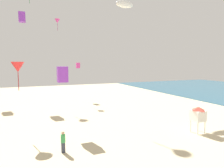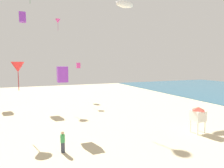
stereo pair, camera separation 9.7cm
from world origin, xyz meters
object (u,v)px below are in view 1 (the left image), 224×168
at_px(kite_red_delta, 18,67).
at_px(kite_purple_box_2, 62,74).
at_px(kite_flyer, 63,141).
at_px(kite_white_parafoil, 125,4).
at_px(kite_magenta_box, 78,65).
at_px(kite_purple_box, 22,17).
at_px(lifeguard_stand, 198,114).
at_px(kite_magenta_delta, 57,21).

distance_m(kite_red_delta, kite_purple_box_2, 4.16).
relative_size(kite_flyer, kite_white_parafoil, 0.58).
bearing_deg(kite_flyer, kite_white_parafoil, -59.52).
distance_m(kite_magenta_box, kite_white_parafoil, 13.88).
xyz_separation_m(kite_white_parafoil, kite_purple_box, (-14.16, 10.68, -0.81)).
height_order(lifeguard_stand, kite_magenta_delta, kite_magenta_delta).
height_order(kite_white_parafoil, kite_purple_box, kite_white_parafoil).
distance_m(kite_flyer, lifeguard_stand, 12.72).
height_order(kite_magenta_box, kite_white_parafoil, kite_white_parafoil).
height_order(lifeguard_stand, kite_magenta_box, kite_magenta_box).
height_order(kite_red_delta, kite_purple_box, kite_purple_box).
bearing_deg(lifeguard_stand, kite_purple_box, 129.34).
height_order(lifeguard_stand, kite_white_parafoil, kite_white_parafoil).
distance_m(kite_purple_box, kite_purple_box_2, 20.33).
bearing_deg(kite_magenta_delta, kite_purple_box_2, -96.27).
xyz_separation_m(lifeguard_stand, kite_purple_box, (-15.78, 23.48, 12.80)).
bearing_deg(kite_red_delta, kite_white_parafoil, 23.06).
height_order(kite_flyer, kite_white_parafoil, kite_white_parafoil).
distance_m(kite_flyer, kite_red_delta, 8.72).
height_order(kite_magenta_box, kite_red_delta, kite_magenta_box).
xyz_separation_m(kite_magenta_box, kite_magenta_delta, (-3.07, 3.47, 8.50)).
xyz_separation_m(kite_magenta_box, kite_purple_box_2, (-5.26, -16.41, -0.79)).
bearing_deg(kite_purple_box_2, kite_red_delta, 164.79).
distance_m(kite_white_parafoil, kite_purple_box_2, 15.87).
bearing_deg(kite_magenta_delta, lifeguard_stand, -69.25).
relative_size(lifeguard_stand, kite_purple_box_2, 1.67).
distance_m(lifeguard_stand, kite_magenta_delta, 30.30).
relative_size(kite_flyer, kite_magenta_box, 1.61).
bearing_deg(lifeguard_stand, kite_white_parafoil, 102.67).
relative_size(kite_red_delta, kite_purple_box, 1.63).
relative_size(kite_white_parafoil, kite_purple_box_2, 1.85).
relative_size(kite_flyer, kite_red_delta, 0.60).
relative_size(kite_purple_box, kite_purple_box_2, 1.10).
bearing_deg(kite_white_parafoil, kite_magenta_box, 118.23).
bearing_deg(kite_flyer, kite_magenta_delta, -23.98).
xyz_separation_m(kite_flyer, kite_magenta_delta, (2.98, 24.85, 14.01)).
bearing_deg(kite_white_parafoil, kite_flyer, -132.39).
bearing_deg(kite_red_delta, kite_purple_box_2, -15.21).
xyz_separation_m(kite_flyer, kite_red_delta, (-3.16, 6.05, 5.43)).
bearing_deg(kite_purple_box, kite_red_delta, -90.15).
xyz_separation_m(lifeguard_stand, kite_white_parafoil, (-1.63, 12.80, 13.61)).
bearing_deg(lifeguard_stand, kite_magenta_box, 112.09).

